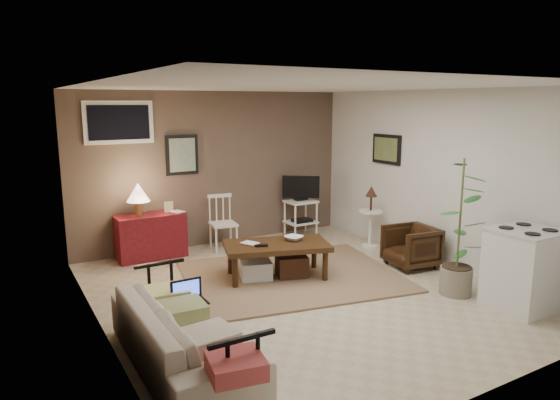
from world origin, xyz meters
TOP-DOWN VIEW (x-y plane):
  - floor at (0.00, 0.00)m, footprint 5.00×5.00m
  - art_back at (-0.55, 2.48)m, footprint 0.50×0.03m
  - art_right at (2.23, 1.05)m, footprint 0.03×0.60m
  - window at (-1.45, 2.48)m, footprint 0.96×0.03m
  - rug at (0.18, 0.50)m, footprint 3.03×2.61m
  - coffee_table at (-0.03, 0.55)m, footprint 1.46×1.05m
  - sofa at (-1.80, -0.92)m, footprint 0.56×1.93m
  - sofa_pillows at (-1.75, -1.15)m, footprint 0.37×1.83m
  - sofa_end_rails at (-1.69, -0.92)m, footprint 0.52×1.92m
  - laptop at (-1.61, -0.59)m, footprint 0.30×0.22m
  - red_console at (-1.16, 2.23)m, footprint 0.97×0.43m
  - spindle_chair at (-0.06, 2.12)m, footprint 0.42×0.42m
  - tv_stand at (1.37, 2.14)m, footprint 0.53×0.40m
  - side_table at (1.96, 1.06)m, footprint 0.36×0.36m
  - armchair at (1.81, 0.03)m, footprint 0.65×0.68m
  - potted_plant at (1.54, -0.97)m, footprint 0.41×0.41m
  - stove at (1.84, -1.61)m, footprint 0.69×0.64m
  - bowl at (0.25, 0.56)m, footprint 0.23×0.13m
  - book_table at (-0.39, 0.66)m, footprint 0.15×0.08m
  - book_console at (-0.83, 2.14)m, footprint 0.15×0.07m

SIDE VIEW (x-z plane):
  - floor at x=0.00m, z-range 0.00..0.00m
  - rug at x=0.18m, z-range 0.00..0.03m
  - coffee_table at x=-0.03m, z-range 0.03..0.53m
  - armchair at x=1.81m, z-range 0.00..0.63m
  - sofa_end_rails at x=-1.69m, z-range 0.00..0.65m
  - sofa at x=-1.80m, z-range 0.00..0.75m
  - red_console at x=-1.16m, z-range -0.17..0.95m
  - spindle_chair at x=-0.06m, z-range -0.03..0.81m
  - stove at x=1.84m, z-range 0.00..0.90m
  - sofa_pillows at x=-1.75m, z-range 0.40..0.53m
  - laptop at x=-1.61m, z-range 0.39..0.59m
  - tv_stand at x=1.37m, z-range 0.03..1.06m
  - book_table at x=-0.39m, z-range 0.47..0.68m
  - bowl at x=0.25m, z-range 0.47..0.70m
  - side_table at x=1.96m, z-range 0.12..1.08m
  - book_console at x=-0.83m, z-range 0.65..0.85m
  - potted_plant at x=1.54m, z-range 0.05..1.69m
  - art_back at x=-0.55m, z-range 1.15..1.75m
  - art_right at x=2.23m, z-range 1.29..1.75m
  - window at x=-1.45m, z-range 1.65..2.25m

